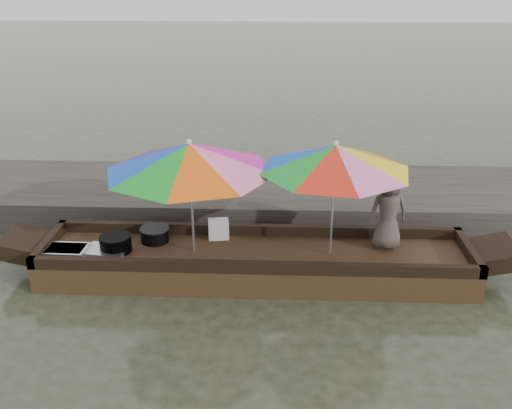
{
  "coord_description": "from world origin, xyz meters",
  "views": [
    {
      "loc": [
        0.3,
        -6.77,
        3.86
      ],
      "look_at": [
        0.0,
        0.1,
        1.0
      ],
      "focal_mm": 40.0,
      "sensor_mm": 36.0,
      "label": 1
    }
  ],
  "objects_px": {
    "tray_scallop": "(106,251)",
    "umbrella_stern": "(333,200)",
    "supply_bag": "(219,229)",
    "umbrella_bow": "(191,197)",
    "vendor": "(388,211)",
    "tray_crayfish": "(66,251)",
    "cooking_pot": "(116,244)",
    "boat_hull": "(256,264)",
    "charcoal_grill": "(155,235)"
  },
  "relations": [
    {
      "from": "tray_scallop",
      "to": "charcoal_grill",
      "type": "relative_size",
      "value": 1.43
    },
    {
      "from": "cooking_pot",
      "to": "tray_crayfish",
      "type": "distance_m",
      "value": 0.65
    },
    {
      "from": "tray_scallop",
      "to": "supply_bag",
      "type": "xyz_separation_m",
      "value": [
        1.45,
        0.54,
        0.1
      ]
    },
    {
      "from": "cooking_pot",
      "to": "tray_scallop",
      "type": "distance_m",
      "value": 0.15
    },
    {
      "from": "umbrella_bow",
      "to": "umbrella_stern",
      "type": "distance_m",
      "value": 1.82
    },
    {
      "from": "supply_bag",
      "to": "umbrella_bow",
      "type": "bearing_deg",
      "value": -123.7
    },
    {
      "from": "umbrella_bow",
      "to": "supply_bag",
      "type": "bearing_deg",
      "value": 56.3
    },
    {
      "from": "tray_crayfish",
      "to": "vendor",
      "type": "relative_size",
      "value": 0.52
    },
    {
      "from": "supply_bag",
      "to": "umbrella_stern",
      "type": "relative_size",
      "value": 0.14
    },
    {
      "from": "vendor",
      "to": "umbrella_stern",
      "type": "bearing_deg",
      "value": 10.93
    },
    {
      "from": "cooking_pot",
      "to": "charcoal_grill",
      "type": "distance_m",
      "value": 0.56
    },
    {
      "from": "umbrella_bow",
      "to": "umbrella_stern",
      "type": "relative_size",
      "value": 1.13
    },
    {
      "from": "cooking_pot",
      "to": "supply_bag",
      "type": "bearing_deg",
      "value": 19.75
    },
    {
      "from": "tray_crayfish",
      "to": "vendor",
      "type": "height_order",
      "value": "vendor"
    },
    {
      "from": "supply_bag",
      "to": "cooking_pot",
      "type": "bearing_deg",
      "value": -160.25
    },
    {
      "from": "tray_crayfish",
      "to": "tray_scallop",
      "type": "xyz_separation_m",
      "value": [
        0.52,
        0.05,
        -0.01
      ]
    },
    {
      "from": "tray_scallop",
      "to": "umbrella_bow",
      "type": "height_order",
      "value": "umbrella_bow"
    },
    {
      "from": "tray_scallop",
      "to": "umbrella_stern",
      "type": "relative_size",
      "value": 0.28
    },
    {
      "from": "vendor",
      "to": "tray_crayfish",
      "type": "bearing_deg",
      "value": -0.98
    },
    {
      "from": "tray_crayfish",
      "to": "charcoal_grill",
      "type": "bearing_deg",
      "value": 21.62
    },
    {
      "from": "supply_bag",
      "to": "vendor",
      "type": "relative_size",
      "value": 0.26
    },
    {
      "from": "tray_scallop",
      "to": "vendor",
      "type": "xyz_separation_m",
      "value": [
        3.74,
        0.34,
        0.5
      ]
    },
    {
      "from": "umbrella_bow",
      "to": "tray_crayfish",
      "type": "bearing_deg",
      "value": -174.74
    },
    {
      "from": "boat_hull",
      "to": "umbrella_stern",
      "type": "distance_m",
      "value": 1.37
    },
    {
      "from": "boat_hull",
      "to": "cooking_pot",
      "type": "relative_size",
      "value": 13.57
    },
    {
      "from": "boat_hull",
      "to": "umbrella_stern",
      "type": "height_order",
      "value": "umbrella_stern"
    },
    {
      "from": "tray_crayfish",
      "to": "supply_bag",
      "type": "bearing_deg",
      "value": 16.64
    },
    {
      "from": "tray_crayfish",
      "to": "umbrella_bow",
      "type": "height_order",
      "value": "umbrella_bow"
    },
    {
      "from": "tray_crayfish",
      "to": "tray_scallop",
      "type": "bearing_deg",
      "value": 5.74
    },
    {
      "from": "boat_hull",
      "to": "tray_scallop",
      "type": "bearing_deg",
      "value": -177.05
    },
    {
      "from": "tray_crayfish",
      "to": "supply_bag",
      "type": "distance_m",
      "value": 2.05
    },
    {
      "from": "cooking_pot",
      "to": "tray_crayfish",
      "type": "height_order",
      "value": "cooking_pot"
    },
    {
      "from": "supply_bag",
      "to": "charcoal_grill",
      "type": "bearing_deg",
      "value": -170.03
    },
    {
      "from": "tray_scallop",
      "to": "supply_bag",
      "type": "bearing_deg",
      "value": 20.31
    },
    {
      "from": "charcoal_grill",
      "to": "umbrella_stern",
      "type": "bearing_deg",
      "value": -6.67
    },
    {
      "from": "supply_bag",
      "to": "umbrella_bow",
      "type": "relative_size",
      "value": 0.13
    },
    {
      "from": "tray_scallop",
      "to": "vendor",
      "type": "bearing_deg",
      "value": 5.17
    },
    {
      "from": "charcoal_grill",
      "to": "umbrella_stern",
      "type": "relative_size",
      "value": 0.2
    },
    {
      "from": "tray_crayfish",
      "to": "vendor",
      "type": "distance_m",
      "value": 4.3
    },
    {
      "from": "boat_hull",
      "to": "umbrella_stern",
      "type": "bearing_deg",
      "value": 0.0
    },
    {
      "from": "charcoal_grill",
      "to": "boat_hull",
      "type": "bearing_deg",
      "value": -11.24
    },
    {
      "from": "supply_bag",
      "to": "umbrella_bow",
      "type": "distance_m",
      "value": 0.83
    },
    {
      "from": "umbrella_stern",
      "to": "boat_hull",
      "type": "bearing_deg",
      "value": 180.0
    },
    {
      "from": "cooking_pot",
      "to": "umbrella_stern",
      "type": "bearing_deg",
      "value": 0.89
    },
    {
      "from": "tray_scallop",
      "to": "umbrella_stern",
      "type": "xyz_separation_m",
      "value": [
        2.97,
        0.1,
        0.74
      ]
    },
    {
      "from": "charcoal_grill",
      "to": "supply_bag",
      "type": "bearing_deg",
      "value": 9.97
    },
    {
      "from": "vendor",
      "to": "umbrella_bow",
      "type": "distance_m",
      "value": 2.6
    },
    {
      "from": "tray_scallop",
      "to": "umbrella_bow",
      "type": "distance_m",
      "value": 1.38
    },
    {
      "from": "charcoal_grill",
      "to": "cooking_pot",
      "type": "bearing_deg",
      "value": -144.8
    },
    {
      "from": "boat_hull",
      "to": "tray_scallop",
      "type": "xyz_separation_m",
      "value": [
        -1.99,
        -0.1,
        0.21
      ]
    }
  ]
}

